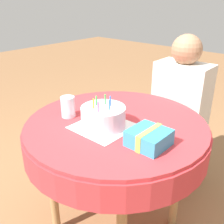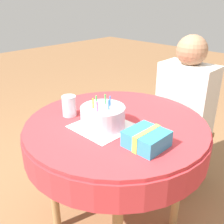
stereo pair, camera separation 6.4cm
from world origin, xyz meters
name	(u,v)px [view 1 (the left image)]	position (x,y,z in m)	size (l,w,h in m)	color
dining_table	(116,137)	(0.00, 0.00, 0.68)	(1.00, 1.00, 0.78)	#BC3338
chair	(182,123)	(0.01, 0.79, 0.47)	(0.37, 0.37, 0.90)	brown
person	(180,100)	(0.01, 0.71, 0.70)	(0.39, 0.32, 1.17)	#9E7051
napkin	(103,126)	(-0.01, -0.09, 0.78)	(0.28, 0.28, 0.00)	white
birthday_cake	(103,117)	(-0.01, -0.09, 0.83)	(0.23, 0.23, 0.16)	silver
drinking_glass	(68,107)	(-0.25, -0.12, 0.83)	(0.08, 0.08, 0.12)	silver
gift_box	(149,138)	(0.27, -0.08, 0.81)	(0.17, 0.17, 0.08)	teal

